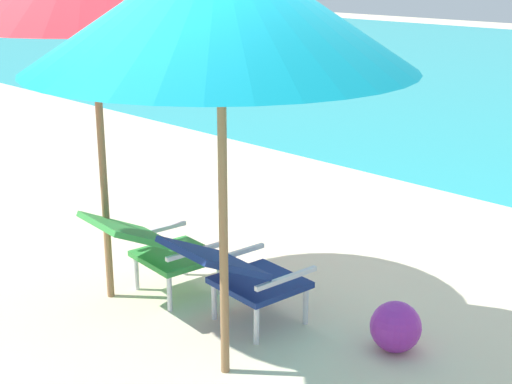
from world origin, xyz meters
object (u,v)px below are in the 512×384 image
object	(u,v)px
lounge_chair_left	(155,245)
beach_umbrella_right	(220,4)
beach_ball	(396,327)
lounge_chair_right	(239,272)

from	to	relation	value
lounge_chair_left	beach_umbrella_right	size ratio (longest dim) A/B	0.35
beach_ball	lounge_chair_left	bearing A→B (deg)	-159.62
beach_umbrella_right	beach_ball	size ratio (longest dim) A/B	8.43
lounge_chair_right	beach_ball	bearing A→B (deg)	29.99
lounge_chair_right	beach_ball	world-z (taller)	lounge_chair_right
lounge_chair_right	beach_ball	size ratio (longest dim) A/B	2.90
lounge_chair_right	beach_umbrella_right	bearing A→B (deg)	-52.10
beach_umbrella_right	beach_ball	distance (m)	2.19
lounge_chair_right	beach_ball	xyz separation A→B (m)	(0.86, 0.50, -0.25)
beach_umbrella_right	lounge_chair_right	bearing A→B (deg)	127.90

